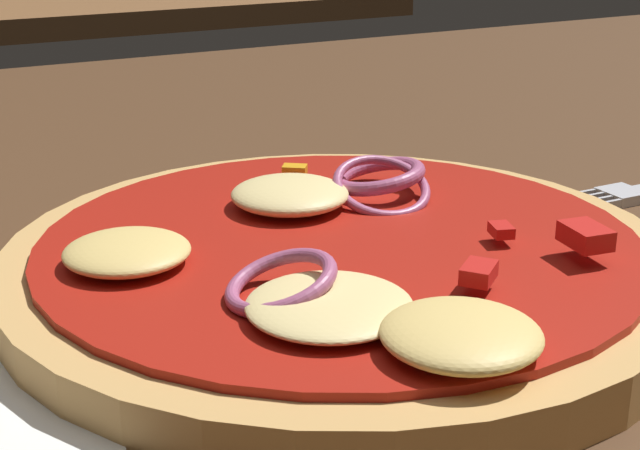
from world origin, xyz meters
TOP-DOWN VIEW (x-y plane):
  - dining_table at (0.00, 0.00)m, footprint 1.42×1.01m
  - pizza at (0.02, -0.01)m, footprint 0.25×0.25m

SIDE VIEW (x-z plane):
  - dining_table at x=0.00m, z-range 0.00..0.03m
  - pizza at x=0.02m, z-range 0.02..0.06m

